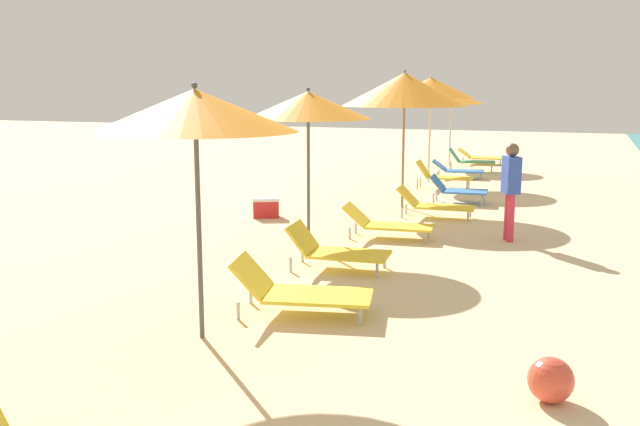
{
  "coord_description": "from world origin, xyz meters",
  "views": [
    {
      "loc": [
        2.94,
        2.22,
        2.52
      ],
      "look_at": [
        0.42,
        8.92,
        1.22
      ],
      "focal_mm": 39.39,
      "sensor_mm": 36.0,
      "label": 1
    }
  ],
  "objects_px": {
    "lounger_fifth_shoreside": "(457,189)",
    "cooler_box": "(266,208)",
    "lounger_sixth_shoreside": "(457,169)",
    "lounger_farthest_shoreside": "(480,156)",
    "umbrella_fifth": "(405,90)",
    "umbrella_farthest": "(451,98)",
    "lounger_third_shoreside": "(299,290)",
    "umbrella_fourth": "(308,105)",
    "lounger_fifth_inland": "(434,204)",
    "lounger_fourth_shoreside": "(386,223)",
    "beach_ball": "(551,380)",
    "umbrella_third": "(195,111)",
    "lounger_fourth_inland": "(335,250)",
    "umbrella_sixth": "(431,88)",
    "lounger_farthest_inland": "(470,160)",
    "person_walking_near": "(511,182)",
    "lounger_sixth_inland": "(442,175)"
  },
  "relations": [
    {
      "from": "lounger_sixth_shoreside",
      "to": "umbrella_sixth",
      "type": "bearing_deg",
      "value": -124.54
    },
    {
      "from": "lounger_third_shoreside",
      "to": "umbrella_fifth",
      "type": "relative_size",
      "value": 0.58
    },
    {
      "from": "cooler_box",
      "to": "lounger_fourth_inland",
      "type": "bearing_deg",
      "value": -51.73
    },
    {
      "from": "umbrella_third",
      "to": "lounger_fifth_shoreside",
      "type": "relative_size",
      "value": 2.03
    },
    {
      "from": "lounger_fifth_shoreside",
      "to": "cooler_box",
      "type": "xyz_separation_m",
      "value": [
        -3.19,
        -2.97,
        -0.12
      ]
    },
    {
      "from": "lounger_third_shoreside",
      "to": "cooler_box",
      "type": "bearing_deg",
      "value": 105.84
    },
    {
      "from": "beach_ball",
      "to": "lounger_sixth_shoreside",
      "type": "bearing_deg",
      "value": 102.72
    },
    {
      "from": "lounger_fifth_shoreside",
      "to": "umbrella_sixth",
      "type": "xyz_separation_m",
      "value": [
        -1.3,
        3.21,
        2.16
      ]
    },
    {
      "from": "lounger_third_shoreside",
      "to": "umbrella_third",
      "type": "bearing_deg",
      "value": -133.91
    },
    {
      "from": "beach_ball",
      "to": "lounger_sixth_inland",
      "type": "bearing_deg",
      "value": 105.07
    },
    {
      "from": "lounger_third_shoreside",
      "to": "lounger_fourth_shoreside",
      "type": "xyz_separation_m",
      "value": [
        -0.13,
        4.2,
        -0.02
      ]
    },
    {
      "from": "umbrella_sixth",
      "to": "lounger_sixth_shoreside",
      "type": "relative_size",
      "value": 1.92
    },
    {
      "from": "umbrella_sixth",
      "to": "cooler_box",
      "type": "height_order",
      "value": "umbrella_sixth"
    },
    {
      "from": "umbrella_fifth",
      "to": "umbrella_farthest",
      "type": "relative_size",
      "value": 1.18
    },
    {
      "from": "lounger_fifth_shoreside",
      "to": "lounger_sixth_shoreside",
      "type": "xyz_separation_m",
      "value": [
        -0.72,
        4.25,
        -0.07
      ]
    },
    {
      "from": "umbrella_fifth",
      "to": "beach_ball",
      "type": "xyz_separation_m",
      "value": [
        3.38,
        -8.61,
        -2.26
      ]
    },
    {
      "from": "umbrella_fourth",
      "to": "lounger_third_shoreside",
      "type": "bearing_deg",
      "value": -70.35
    },
    {
      "from": "lounger_third_shoreside",
      "to": "lounger_fifth_shoreside",
      "type": "bearing_deg",
      "value": 74.87
    },
    {
      "from": "lounger_sixth_shoreside",
      "to": "lounger_sixth_inland",
      "type": "height_order",
      "value": "lounger_sixth_inland"
    },
    {
      "from": "lounger_fourth_inland",
      "to": "lounger_fifth_shoreside",
      "type": "xyz_separation_m",
      "value": [
        0.62,
        6.23,
        0.03
      ]
    },
    {
      "from": "lounger_fourth_shoreside",
      "to": "person_walking_near",
      "type": "distance_m",
      "value": 2.13
    },
    {
      "from": "lounger_third_shoreside",
      "to": "umbrella_fourth",
      "type": "relative_size",
      "value": 0.66
    },
    {
      "from": "lounger_fifth_shoreside",
      "to": "lounger_fifth_inland",
      "type": "bearing_deg",
      "value": -98.58
    },
    {
      "from": "lounger_fifth_shoreside",
      "to": "lounger_farthest_shoreside",
      "type": "height_order",
      "value": "lounger_fifth_shoreside"
    },
    {
      "from": "cooler_box",
      "to": "lounger_fifth_shoreside",
      "type": "bearing_deg",
      "value": 42.92
    },
    {
      "from": "umbrella_fourth",
      "to": "umbrella_fifth",
      "type": "relative_size",
      "value": 0.88
    },
    {
      "from": "beach_ball",
      "to": "lounger_fourth_shoreside",
      "type": "bearing_deg",
      "value": 117.48
    },
    {
      "from": "umbrella_fifth",
      "to": "lounger_fourth_inland",
      "type": "bearing_deg",
      "value": -85.99
    },
    {
      "from": "lounger_fourth_inland",
      "to": "beach_ball",
      "type": "bearing_deg",
      "value": -52.99
    },
    {
      "from": "lounger_fifth_inland",
      "to": "lounger_farthest_shoreside",
      "type": "bearing_deg",
      "value": 90.04
    },
    {
      "from": "lounger_third_shoreside",
      "to": "lounger_farthest_inland",
      "type": "relative_size",
      "value": 1.15
    },
    {
      "from": "lounger_fourth_shoreside",
      "to": "umbrella_farthest",
      "type": "xyz_separation_m",
      "value": [
        -0.95,
        11.08,
        1.9
      ]
    },
    {
      "from": "umbrella_sixth",
      "to": "lounger_fifth_shoreside",
      "type": "bearing_deg",
      "value": -67.9
    },
    {
      "from": "umbrella_farthest",
      "to": "beach_ball",
      "type": "relative_size",
      "value": 6.47
    },
    {
      "from": "lounger_third_shoreside",
      "to": "lounger_fourth_shoreside",
      "type": "distance_m",
      "value": 4.21
    },
    {
      "from": "lounger_sixth_shoreside",
      "to": "lounger_farthest_inland",
      "type": "height_order",
      "value": "lounger_farthest_inland"
    },
    {
      "from": "lounger_fourth_shoreside",
      "to": "umbrella_fifth",
      "type": "xyz_separation_m",
      "value": [
        -0.49,
        3.06,
        2.19
      ]
    },
    {
      "from": "lounger_fifth_shoreside",
      "to": "person_walking_near",
      "type": "distance_m",
      "value": 3.83
    },
    {
      "from": "cooler_box",
      "to": "person_walking_near",
      "type": "bearing_deg",
      "value": -6.32
    },
    {
      "from": "umbrella_fourth",
      "to": "lounger_fourth_shoreside",
      "type": "height_order",
      "value": "umbrella_fourth"
    },
    {
      "from": "lounger_fourth_inland",
      "to": "lounger_sixth_shoreside",
      "type": "distance_m",
      "value": 10.48
    },
    {
      "from": "lounger_fourth_inland",
      "to": "lounger_sixth_inland",
      "type": "bearing_deg",
      "value": 85.4
    },
    {
      "from": "lounger_third_shoreside",
      "to": "lounger_fifth_shoreside",
      "type": "relative_size",
      "value": 1.31
    },
    {
      "from": "lounger_fourth_shoreside",
      "to": "lounger_farthest_inland",
      "type": "bearing_deg",
      "value": 84.95
    },
    {
      "from": "umbrella_fourth",
      "to": "lounger_fifth_shoreside",
      "type": "relative_size",
      "value": 1.98
    },
    {
      "from": "lounger_fifth_inland",
      "to": "lounger_farthest_inland",
      "type": "relative_size",
      "value": 1.05
    },
    {
      "from": "lounger_farthest_shoreside",
      "to": "lounger_farthest_inland",
      "type": "relative_size",
      "value": 1.06
    },
    {
      "from": "lounger_sixth_inland",
      "to": "lounger_farthest_shoreside",
      "type": "bearing_deg",
      "value": 86.19
    },
    {
      "from": "lounger_sixth_shoreside",
      "to": "lounger_farthest_shoreside",
      "type": "bearing_deg",
      "value": 83.16
    },
    {
      "from": "lounger_sixth_shoreside",
      "to": "lounger_sixth_inland",
      "type": "xyz_separation_m",
      "value": [
        0.01,
        -2.26,
        0.1
      ]
    }
  ]
}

